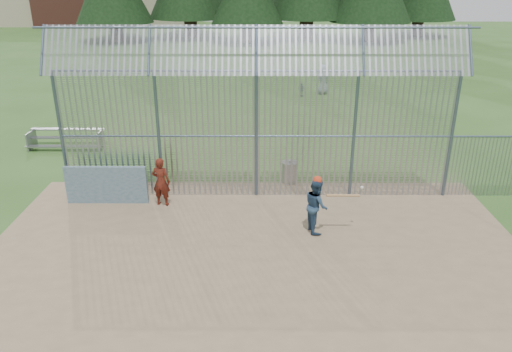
{
  "coord_description": "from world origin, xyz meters",
  "views": [
    {
      "loc": [
        0.05,
        -11.09,
        6.78
      ],
      "look_at": [
        0.0,
        2.0,
        1.3
      ],
      "focal_mm": 35.0,
      "sensor_mm": 36.0,
      "label": 1
    }
  ],
  "objects_px": {
    "dugout_wall": "(106,185)",
    "bleacher": "(66,139)",
    "onlooker": "(161,182)",
    "trash_can": "(290,172)",
    "batter": "(316,205)"
  },
  "relations": [
    {
      "from": "dugout_wall",
      "to": "onlooker",
      "type": "relative_size",
      "value": 1.63
    },
    {
      "from": "batter",
      "to": "trash_can",
      "type": "distance_m",
      "value": 3.47
    },
    {
      "from": "dugout_wall",
      "to": "onlooker",
      "type": "height_order",
      "value": "onlooker"
    },
    {
      "from": "trash_can",
      "to": "dugout_wall",
      "type": "bearing_deg",
      "value": -163.85
    },
    {
      "from": "batter",
      "to": "trash_can",
      "type": "bearing_deg",
      "value": -1.93
    },
    {
      "from": "onlooker",
      "to": "dugout_wall",
      "type": "bearing_deg",
      "value": 7.85
    },
    {
      "from": "batter",
      "to": "onlooker",
      "type": "xyz_separation_m",
      "value": [
        -4.53,
        1.61,
        0.0
      ]
    },
    {
      "from": "dugout_wall",
      "to": "trash_can",
      "type": "relative_size",
      "value": 3.05
    },
    {
      "from": "bleacher",
      "to": "onlooker",
      "type": "bearing_deg",
      "value": -47.46
    },
    {
      "from": "dugout_wall",
      "to": "bleacher",
      "type": "distance_m",
      "value": 6.0
    },
    {
      "from": "trash_can",
      "to": "onlooker",
      "type": "bearing_deg",
      "value": -155.94
    },
    {
      "from": "dugout_wall",
      "to": "batter",
      "type": "relative_size",
      "value": 1.64
    },
    {
      "from": "trash_can",
      "to": "bleacher",
      "type": "height_order",
      "value": "trash_can"
    },
    {
      "from": "batter",
      "to": "bleacher",
      "type": "height_order",
      "value": "batter"
    },
    {
      "from": "batter",
      "to": "bleacher",
      "type": "distance_m",
      "value": 11.62
    }
  ]
}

